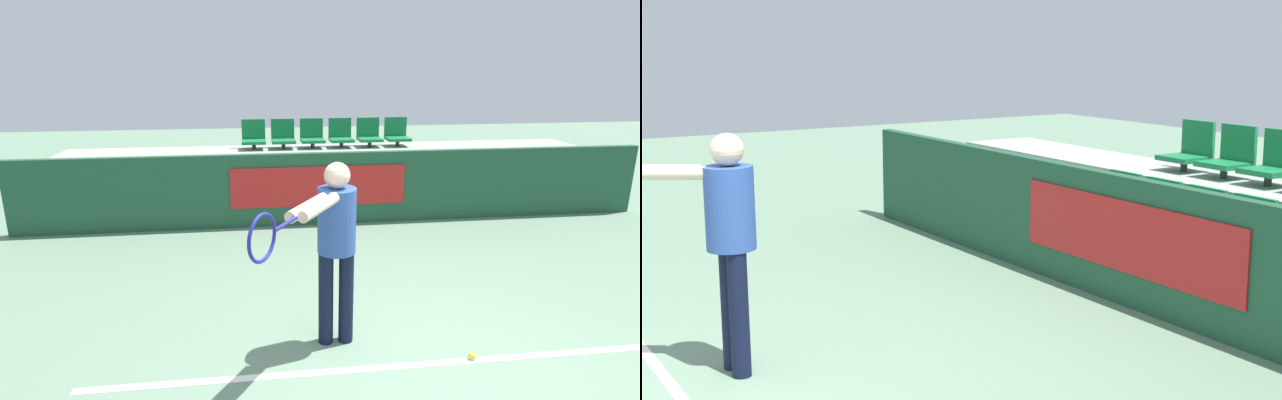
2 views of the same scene
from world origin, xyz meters
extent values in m
plane|color=slate|center=(0.00, 0.00, 0.00)|extent=(30.00, 30.00, 0.00)
cube|color=white|center=(0.00, 0.25, 0.00)|extent=(5.44, 0.08, 0.01)
cube|color=#1E4C33|center=(0.00, 4.00, 0.55)|extent=(9.55, 0.12, 1.10)
cube|color=red|center=(-0.36, 3.93, 0.60)|extent=(2.60, 0.02, 0.60)
cube|color=#9E9E99|center=(0.00, 4.56, 0.22)|extent=(9.15, 0.96, 0.45)
cube|color=#9E9E99|center=(0.00, 5.52, 0.45)|extent=(9.15, 0.96, 0.89)
cylinder|color=#333333|center=(-1.30, 4.60, 0.50)|extent=(0.07, 0.07, 0.11)
cube|color=#197A42|center=(-1.30, 4.60, 0.58)|extent=(0.41, 0.41, 0.05)
cube|color=#197A42|center=(-1.30, 4.79, 0.78)|extent=(0.41, 0.04, 0.35)
cylinder|color=#333333|center=(-0.78, 4.60, 0.50)|extent=(0.07, 0.07, 0.11)
cube|color=#197A42|center=(-0.78, 4.60, 0.58)|extent=(0.41, 0.41, 0.05)
cube|color=#197A42|center=(-0.78, 4.79, 0.78)|extent=(0.41, 0.04, 0.35)
cylinder|color=#333333|center=(-0.26, 4.60, 0.50)|extent=(0.07, 0.07, 0.11)
cube|color=#197A42|center=(-0.26, 4.60, 0.58)|extent=(0.41, 0.41, 0.05)
cube|color=#197A42|center=(-0.26, 4.79, 0.78)|extent=(0.41, 0.04, 0.35)
cylinder|color=#333333|center=(0.26, 4.60, 0.50)|extent=(0.07, 0.07, 0.11)
cube|color=#197A42|center=(0.26, 4.60, 0.58)|extent=(0.41, 0.41, 0.05)
cube|color=#197A42|center=(0.26, 4.79, 0.78)|extent=(0.41, 0.04, 0.35)
cylinder|color=#333333|center=(0.78, 4.60, 0.50)|extent=(0.07, 0.07, 0.11)
cube|color=#197A42|center=(0.78, 4.60, 0.58)|extent=(0.41, 0.41, 0.05)
cube|color=#197A42|center=(0.78, 4.79, 0.78)|extent=(0.41, 0.04, 0.35)
cylinder|color=#333333|center=(1.30, 4.60, 0.50)|extent=(0.07, 0.07, 0.11)
cube|color=#197A42|center=(1.30, 4.60, 0.58)|extent=(0.41, 0.41, 0.05)
cube|color=#197A42|center=(1.30, 4.79, 0.78)|extent=(0.41, 0.04, 0.35)
cylinder|color=#333333|center=(-1.30, 5.57, 0.95)|extent=(0.07, 0.07, 0.11)
cube|color=#197A42|center=(-1.30, 5.57, 1.03)|extent=(0.41, 0.41, 0.05)
cube|color=#197A42|center=(-1.30, 5.75, 1.22)|extent=(0.41, 0.04, 0.35)
cylinder|color=#333333|center=(-0.78, 5.57, 0.95)|extent=(0.07, 0.07, 0.11)
cube|color=#197A42|center=(-0.78, 5.57, 1.03)|extent=(0.41, 0.41, 0.05)
cube|color=#197A42|center=(-0.78, 5.75, 1.22)|extent=(0.41, 0.04, 0.35)
cylinder|color=#333333|center=(-0.26, 5.57, 0.95)|extent=(0.07, 0.07, 0.11)
cube|color=#197A42|center=(-0.26, 5.57, 1.03)|extent=(0.41, 0.41, 0.05)
cube|color=#197A42|center=(-0.26, 5.75, 1.22)|extent=(0.41, 0.04, 0.35)
cylinder|color=#333333|center=(0.26, 5.57, 0.95)|extent=(0.07, 0.07, 0.11)
cube|color=#197A42|center=(0.26, 5.57, 1.03)|extent=(0.41, 0.41, 0.05)
cube|color=#197A42|center=(0.26, 5.75, 1.22)|extent=(0.41, 0.04, 0.35)
cylinder|color=#333333|center=(0.78, 5.57, 0.95)|extent=(0.07, 0.07, 0.11)
cube|color=#197A42|center=(0.78, 5.57, 1.03)|extent=(0.41, 0.41, 0.05)
cube|color=#197A42|center=(0.78, 5.75, 1.22)|extent=(0.41, 0.04, 0.35)
cylinder|color=#333333|center=(1.30, 5.57, 0.95)|extent=(0.07, 0.07, 0.11)
cube|color=#197A42|center=(1.30, 5.57, 1.03)|extent=(0.41, 0.41, 0.05)
cube|color=#197A42|center=(1.30, 5.75, 1.22)|extent=(0.41, 0.04, 0.35)
cylinder|color=black|center=(-0.71, 0.70, 0.43)|extent=(0.13, 0.13, 0.86)
cylinder|color=black|center=(-0.53, 0.70, 0.43)|extent=(0.13, 0.13, 0.86)
cylinder|color=#2D4C99|center=(-0.62, 0.70, 1.14)|extent=(0.32, 0.32, 0.56)
sphere|color=beige|center=(-0.62, 0.70, 1.52)|extent=(0.22, 0.22, 0.22)
cylinder|color=beige|center=(-0.90, 0.33, 1.37)|extent=(0.38, 0.52, 0.09)
cylinder|color=beige|center=(-0.81, 0.33, 1.37)|extent=(0.38, 0.52, 0.09)
cylinder|color=navy|center=(-1.08, -0.04, 1.37)|extent=(0.18, 0.27, 0.03)
torus|color=navy|center=(-1.25, -0.29, 1.37)|extent=(0.19, 0.29, 0.32)
sphere|color=#CCDB33|center=(0.48, 0.27, 0.03)|extent=(0.07, 0.07, 0.07)
camera|label=1|loc=(-1.26, -3.20, 2.44)|focal=28.00mm
camera|label=2|loc=(5.05, -1.04, 2.26)|focal=50.00mm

